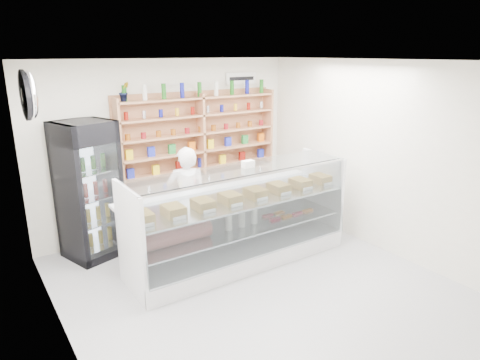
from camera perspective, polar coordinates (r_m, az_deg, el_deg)
room at (r=5.06m, az=2.64°, el=-0.48°), size 5.00×5.00×5.00m
display_counter at (r=6.13m, az=-0.16°, el=-7.52°), size 3.20×0.96×1.39m
shop_worker at (r=6.36m, az=-7.05°, el=-2.64°), size 0.69×0.59×1.60m
drinks_cooler at (r=6.46m, az=-19.52°, el=-1.31°), size 0.89×0.88×1.99m
wall_shelving at (r=7.20m, az=-5.26°, el=6.23°), size 2.84×0.28×1.33m
potted_plant at (r=6.60m, az=-15.18°, el=11.31°), size 0.17×0.14×0.29m
security_mirror at (r=5.15m, az=-26.21°, el=10.11°), size 0.15×0.50×0.50m
wall_sign at (r=7.67m, az=0.14°, el=13.39°), size 0.62×0.03×0.20m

